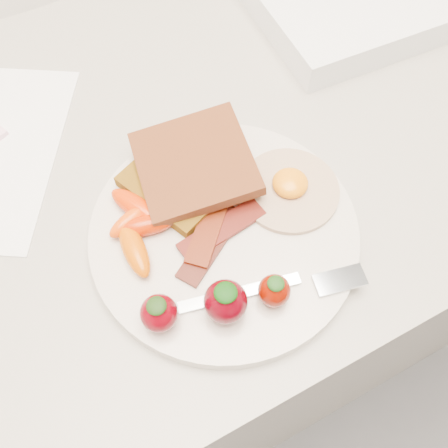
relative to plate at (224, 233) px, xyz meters
name	(u,v)px	position (x,y,z in m)	size (l,w,h in m)	color
counter	(198,287)	(0.01, 0.13, -0.46)	(2.00, 0.60, 0.90)	gray
plate	(224,233)	(0.00, 0.00, 0.00)	(0.27, 0.27, 0.02)	beige
toast_lower	(183,177)	(-0.01, 0.07, 0.02)	(0.10, 0.10, 0.01)	#49300E
toast_upper	(194,163)	(0.00, 0.07, 0.03)	(0.11, 0.11, 0.01)	#4A230E
fried_egg	(290,188)	(0.08, 0.01, 0.01)	(0.13, 0.13, 0.02)	beige
bacon_strips	(214,232)	(-0.01, 0.00, 0.01)	(0.11, 0.09, 0.01)	black
baby_carrots	(137,226)	(-0.08, 0.04, 0.02)	(0.07, 0.11, 0.02)	#E34607
strawberries	(216,303)	(-0.05, -0.07, 0.03)	(0.13, 0.06, 0.05)	#5D0009
fork	(286,287)	(0.02, -0.08, 0.01)	(0.17, 0.07, 0.00)	silver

